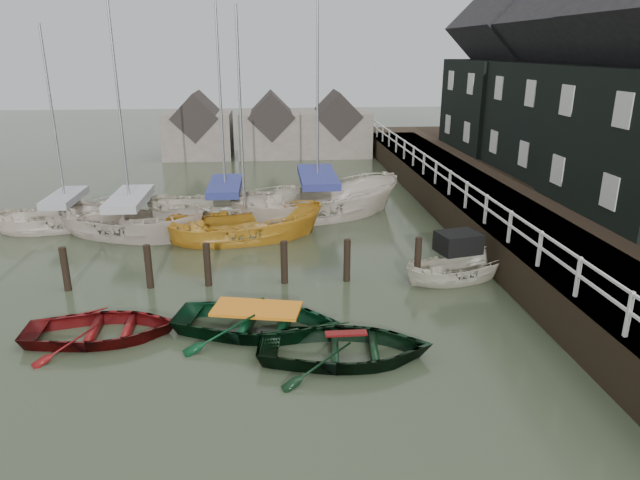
{
  "coord_description": "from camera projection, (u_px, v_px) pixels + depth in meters",
  "views": [
    {
      "loc": [
        0.85,
        -13.86,
        7.1
      ],
      "look_at": [
        2.34,
        3.03,
        1.4
      ],
      "focal_mm": 32.0,
      "sensor_mm": 36.0,
      "label": 1
    }
  ],
  "objects": [
    {
      "name": "rowboat_green",
      "position": [
        258.0,
        331.0,
        15.09
      ],
      "size": [
        4.96,
        4.01,
        0.91
      ],
      "primitive_type": "imported",
      "rotation": [
        0.0,
        0.0,
        1.35
      ],
      "color": "black",
      "rests_on": "ground"
    },
    {
      "name": "pier",
      "position": [
        466.0,
        200.0,
        25.28
      ],
      "size": [
        3.04,
        32.0,
        2.7
      ],
      "color": "black",
      "rests_on": "ground"
    },
    {
      "name": "mooring_pilings",
      "position": [
        211.0,
        271.0,
        17.86
      ],
      "size": [
        13.72,
        0.22,
        1.8
      ],
      "color": "black",
      "rests_on": "ground"
    },
    {
      "name": "sailboat_e",
      "position": [
        69.0,
        226.0,
        23.84
      ],
      "size": [
        5.84,
        3.46,
        9.09
      ],
      "rotation": [
        0.0,
        0.0,
        1.84
      ],
      "color": "beige",
      "rests_on": "ground"
    },
    {
      "name": "quay_houses",
      "position": [
        621.0,
        86.0,
        22.89
      ],
      "size": [
        6.52,
        28.14,
        10.01
      ],
      "color": "black",
      "rests_on": "ground"
    },
    {
      "name": "far_sheds",
      "position": [
        269.0,
        129.0,
        39.31
      ],
      "size": [
        14.0,
        4.08,
        4.39
      ],
      "color": "#665B51",
      "rests_on": "ground"
    },
    {
      "name": "sailboat_c",
      "position": [
        246.0,
        238.0,
        22.47
      ],
      "size": [
        6.48,
        3.31,
        9.79
      ],
      "rotation": [
        0.0,
        0.0,
        1.74
      ],
      "color": "#C48924",
      "rests_on": "ground"
    },
    {
      "name": "rowboat_red",
      "position": [
        104.0,
        338.0,
        14.74
      ],
      "size": [
        3.99,
        2.93,
        0.8
      ],
      "primitive_type": "imported",
      "rotation": [
        0.0,
        0.0,
        1.61
      ],
      "color": "#5E0D0E",
      "rests_on": "ground"
    },
    {
      "name": "sailboat_b",
      "position": [
        227.0,
        219.0,
        24.82
      ],
      "size": [
        6.71,
        2.68,
        11.51
      ],
      "rotation": [
        0.0,
        0.0,
        1.6
      ],
      "color": "beige",
      "rests_on": "ground"
    },
    {
      "name": "sailboat_a",
      "position": [
        133.0,
        233.0,
        22.88
      ],
      "size": [
        6.97,
        4.7,
        10.82
      ],
      "rotation": [
        0.0,
        0.0,
        1.19
      ],
      "color": "beige",
      "rests_on": "ground"
    },
    {
      "name": "motorboat",
      "position": [
        457.0,
        276.0,
        18.48
      ],
      "size": [
        3.97,
        2.25,
        2.24
      ],
      "rotation": [
        0.0,
        0.0,
        1.81
      ],
      "color": "beige",
      "rests_on": "ground"
    },
    {
      "name": "rowboat_dkgreen",
      "position": [
        346.0,
        358.0,
        13.77
      ],
      "size": [
        4.48,
        3.39,
        0.87
      ],
      "primitive_type": "imported",
      "rotation": [
        0.0,
        0.0,
        1.48
      ],
      "color": "black",
      "rests_on": "ground"
    },
    {
      "name": "ground",
      "position": [
        243.0,
        328.0,
        15.28
      ],
      "size": [
        120.0,
        120.0,
        0.0
      ],
      "primitive_type": "plane",
      "color": "#2C3421",
      "rests_on": "ground"
    },
    {
      "name": "sailboat_d",
      "position": [
        318.0,
        215.0,
        25.46
      ],
      "size": [
        8.39,
        5.12,
        13.19
      ],
      "rotation": [
        0.0,
        0.0,
        1.87
      ],
      "color": "beige",
      "rests_on": "ground"
    },
    {
      "name": "land_strip",
      "position": [
        583.0,
        213.0,
        25.97
      ],
      "size": [
        14.0,
        38.0,
        1.5
      ],
      "primitive_type": "cube",
      "color": "black",
      "rests_on": "ground"
    }
  ]
}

